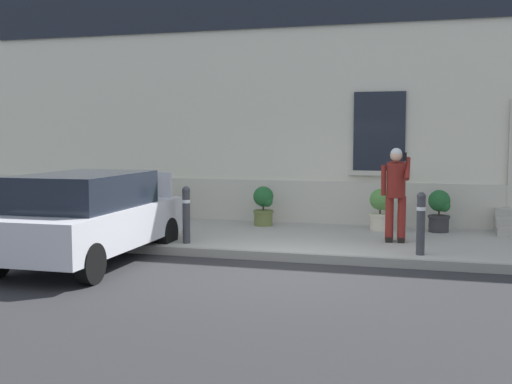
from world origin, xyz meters
TOP-DOWN VIEW (x-y plane):
  - ground_plane at (0.00, 0.00)m, footprint 80.00×80.00m
  - sidewalk at (0.00, 2.80)m, footprint 24.00×3.60m
  - curb_edge at (0.00, 0.94)m, footprint 24.00×0.12m
  - building_facade at (0.01, 5.29)m, footprint 24.00×1.52m
  - hatchback_car_silver at (-3.25, -0.05)m, footprint 1.85×4.09m
  - bollard_near_person at (2.06, 1.35)m, footprint 0.15×0.15m
  - bollard_far_left at (-2.09, 1.35)m, footprint 0.15×0.15m
  - person_on_phone at (1.59, 2.42)m, footprint 0.51×0.51m
  - planter_terracotta at (-3.81, 3.90)m, footprint 0.44×0.44m
  - planter_olive at (-1.30, 3.87)m, footprint 0.44×0.44m
  - planter_cream at (1.20, 3.91)m, footprint 0.44×0.44m
  - planter_charcoal at (2.37, 3.99)m, footprint 0.44×0.44m

SIDE VIEW (x-z plane):
  - ground_plane at x=0.00m, z-range 0.00..0.00m
  - sidewalk at x=0.00m, z-range 0.00..0.15m
  - curb_edge at x=0.00m, z-range 0.00..0.15m
  - planter_terracotta at x=-3.81m, z-range 0.18..1.04m
  - planter_olive at x=-1.30m, z-range 0.18..1.04m
  - planter_cream at x=1.20m, z-range 0.18..1.04m
  - planter_charcoal at x=2.37m, z-range 0.18..1.04m
  - bollard_near_person at x=2.06m, z-range 0.19..1.24m
  - bollard_far_left at x=-2.09m, z-range 0.19..1.24m
  - hatchback_car_silver at x=-3.25m, z-range 0.04..1.54m
  - person_on_phone at x=1.59m, z-range 0.28..2.02m
  - building_facade at x=0.01m, z-range -0.02..7.48m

